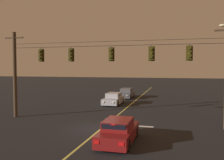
% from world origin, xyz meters
% --- Properties ---
extents(ground_plane, '(180.00, 180.00, 0.00)m').
position_xyz_m(ground_plane, '(0.00, 0.00, 0.00)').
color(ground_plane, black).
extents(lane_centre_stripe, '(0.14, 60.00, 0.01)m').
position_xyz_m(lane_centre_stripe, '(0.00, 8.33, 0.00)').
color(lane_centre_stripe, '#D1C64C').
rests_on(lane_centre_stripe, ground).
extents(stop_bar_paint, '(3.40, 0.36, 0.01)m').
position_xyz_m(stop_bar_paint, '(1.90, 1.73, 0.00)').
color(stop_bar_paint, silver).
rests_on(stop_bar_paint, ground).
extents(signal_span_assembly, '(19.10, 0.32, 7.53)m').
position_xyz_m(signal_span_assembly, '(0.00, 2.33, 3.92)').
color(signal_span_assembly, '#423021').
rests_on(signal_span_assembly, ground).
extents(traffic_light_leftmost, '(0.48, 0.41, 1.22)m').
position_xyz_m(traffic_light_leftmost, '(-6.05, 2.31, 5.47)').
color(traffic_light_leftmost, black).
extents(traffic_light_left_inner, '(0.48, 0.41, 1.22)m').
position_xyz_m(traffic_light_left_inner, '(-3.26, 2.31, 5.47)').
color(traffic_light_left_inner, black).
extents(traffic_light_centre, '(0.48, 0.41, 1.22)m').
position_xyz_m(traffic_light_centre, '(0.18, 2.31, 5.47)').
color(traffic_light_centre, black).
extents(traffic_light_right_inner, '(0.48, 0.41, 1.22)m').
position_xyz_m(traffic_light_right_inner, '(3.35, 2.31, 5.47)').
color(traffic_light_right_inner, black).
extents(traffic_light_rightmost, '(0.48, 0.41, 1.22)m').
position_xyz_m(traffic_light_rightmost, '(6.10, 2.31, 5.47)').
color(traffic_light_rightmost, black).
extents(car_waiting_near_lane, '(1.80, 4.33, 1.39)m').
position_xyz_m(car_waiting_near_lane, '(1.92, -2.52, 0.65)').
color(car_waiting_near_lane, maroon).
rests_on(car_waiting_near_lane, ground).
extents(car_oncoming_lead, '(1.80, 4.42, 1.39)m').
position_xyz_m(car_oncoming_lead, '(-2.00, 11.64, 0.65)').
color(car_oncoming_lead, '#A5A5AD').
rests_on(car_oncoming_lead, ground).
extents(car_oncoming_trailing, '(1.80, 4.42, 1.39)m').
position_xyz_m(car_oncoming_trailing, '(-1.76, 18.29, 0.65)').
color(car_oncoming_trailing, '#4C4C51').
rests_on(car_oncoming_trailing, ground).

